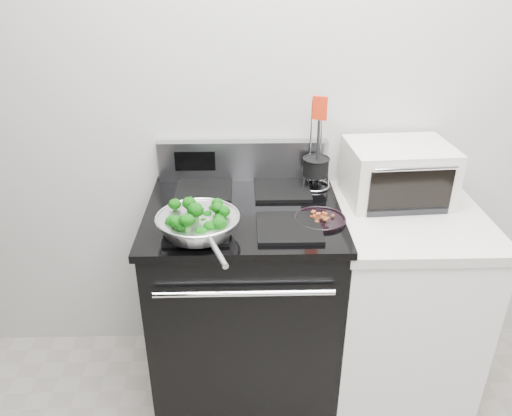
{
  "coord_description": "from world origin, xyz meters",
  "views": [
    {
      "loc": [
        -0.3,
        -0.38,
        1.87
      ],
      "look_at": [
        -0.25,
        1.36,
        0.98
      ],
      "focal_mm": 35.0,
      "sensor_mm": 36.0,
      "label": 1
    }
  ],
  "objects_px": {
    "gas_range": "(245,300)",
    "skillet": "(198,223)",
    "toaster_oven": "(397,173)",
    "bacon_plate": "(320,217)",
    "utensil_holder": "(316,172)"
  },
  "relations": [
    {
      "from": "gas_range",
      "to": "utensil_holder",
      "type": "distance_m",
      "value": 0.65
    },
    {
      "from": "gas_range",
      "to": "skillet",
      "type": "bearing_deg",
      "value": -128.16
    },
    {
      "from": "gas_range",
      "to": "skillet",
      "type": "height_order",
      "value": "gas_range"
    },
    {
      "from": "toaster_oven",
      "to": "skillet",
      "type": "bearing_deg",
      "value": -160.92
    },
    {
      "from": "skillet",
      "to": "bacon_plate",
      "type": "bearing_deg",
      "value": -6.96
    },
    {
      "from": "gas_range",
      "to": "bacon_plate",
      "type": "xyz_separation_m",
      "value": [
        0.3,
        -0.11,
        0.48
      ]
    },
    {
      "from": "skillet",
      "to": "toaster_oven",
      "type": "height_order",
      "value": "toaster_oven"
    },
    {
      "from": "gas_range",
      "to": "skillet",
      "type": "xyz_separation_m",
      "value": [
        -0.16,
        -0.21,
        0.51
      ]
    },
    {
      "from": "gas_range",
      "to": "bacon_plate",
      "type": "distance_m",
      "value": 0.57
    },
    {
      "from": "gas_range",
      "to": "utensil_holder",
      "type": "xyz_separation_m",
      "value": [
        0.32,
        0.2,
        0.53
      ]
    },
    {
      "from": "gas_range",
      "to": "bacon_plate",
      "type": "height_order",
      "value": "gas_range"
    },
    {
      "from": "bacon_plate",
      "to": "toaster_oven",
      "type": "xyz_separation_m",
      "value": [
        0.36,
        0.25,
        0.07
      ]
    },
    {
      "from": "bacon_plate",
      "to": "skillet",
      "type": "bearing_deg",
      "value": -167.79
    },
    {
      "from": "bacon_plate",
      "to": "utensil_holder",
      "type": "bearing_deg",
      "value": 86.2
    },
    {
      "from": "skillet",
      "to": "bacon_plate",
      "type": "relative_size",
      "value": 2.38
    }
  ]
}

